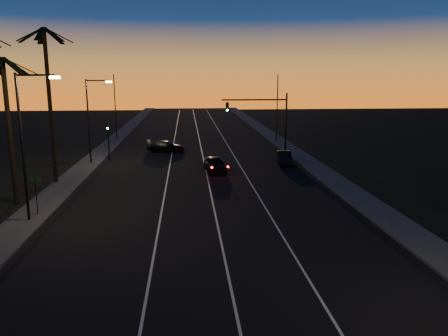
{
  "coord_description": "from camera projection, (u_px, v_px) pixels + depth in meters",
  "views": [
    {
      "loc": [
        -1.24,
        -6.5,
        8.82
      ],
      "look_at": [
        1.05,
        20.25,
        3.12
      ],
      "focal_mm": 35.0,
      "sensor_mm": 36.0,
      "label": 1
    }
  ],
  "objects": [
    {
      "name": "road",
      "position": [
        202.0,
        180.0,
        37.51
      ],
      "size": [
        20.0,
        170.0,
        0.01
      ],
      "primitive_type": "cube",
      "color": "black",
      "rests_on": "ground"
    },
    {
      "name": "sidewalk_left",
      "position": [
        69.0,
        182.0,
        36.56
      ],
      "size": [
        2.4,
        170.0,
        0.16
      ],
      "primitive_type": "cube",
      "color": "#3A3A37",
      "rests_on": "ground"
    },
    {
      "name": "sidewalk_right",
      "position": [
        329.0,
        177.0,
        38.43
      ],
      "size": [
        2.4,
        170.0,
        0.16
      ],
      "primitive_type": "cube",
      "color": "#3A3A37",
      "rests_on": "ground"
    },
    {
      "name": "lane_stripe_left",
      "position": [
        167.0,
        181.0,
        37.26
      ],
      "size": [
        0.12,
        160.0,
        0.01
      ],
      "primitive_type": "cube",
      "color": "silver",
      "rests_on": "road"
    },
    {
      "name": "lane_stripe_mid",
      "position": [
        208.0,
        180.0,
        37.55
      ],
      "size": [
        0.12,
        160.0,
        0.01
      ],
      "primitive_type": "cube",
      "color": "silver",
      "rests_on": "road"
    },
    {
      "name": "lane_stripe_right",
      "position": [
        248.0,
        179.0,
        37.84
      ],
      "size": [
        0.12,
        160.0,
        0.01
      ],
      "primitive_type": "cube",
      "color": "silver",
      "rests_on": "road"
    },
    {
      "name": "palm_mid",
      "position": [
        8.0,
        115.0,
        29.26
      ],
      "size": [
        4.25,
        4.16,
        10.03
      ],
      "color": "black",
      "rests_on": "ground"
    },
    {
      "name": "palm_far",
      "position": [
        49.0,
        91.0,
        34.91
      ],
      "size": [
        4.25,
        4.16,
        12.53
      ],
      "color": "black",
      "rests_on": "ground"
    },
    {
      "name": "streetlight_left_near",
      "position": [
        26.0,
        136.0,
        25.76
      ],
      "size": [
        2.55,
        0.26,
        9.0
      ],
      "color": "black",
      "rests_on": "ground"
    },
    {
      "name": "streetlight_left_far",
      "position": [
        91.0,
        114.0,
        43.36
      ],
      "size": [
        2.55,
        0.26,
        8.5
      ],
      "color": "black",
      "rests_on": "ground"
    },
    {
      "name": "street_sign",
      "position": [
        36.0,
        192.0,
        27.49
      ],
      "size": [
        0.7,
        0.06,
        2.6
      ],
      "color": "black",
      "rests_on": "ground"
    },
    {
      "name": "signal_mast",
      "position": [
        265.0,
        114.0,
        46.86
      ],
      "size": [
        7.1,
        0.41,
        7.0
      ],
      "color": "black",
      "rests_on": "ground"
    },
    {
      "name": "signal_post",
      "position": [
        108.0,
        133.0,
        45.85
      ],
      "size": [
        0.28,
        0.37,
        4.2
      ],
      "color": "black",
      "rests_on": "ground"
    },
    {
      "name": "far_pole_left",
      "position": [
        115.0,
        108.0,
        60.02
      ],
      "size": [
        0.14,
        0.14,
        9.0
      ],
      "primitive_type": "cylinder",
      "color": "black",
      "rests_on": "ground"
    },
    {
      "name": "far_pole_right",
      "position": [
        277.0,
        108.0,
        58.94
      ],
      "size": [
        0.14,
        0.14,
        9.0
      ],
      "primitive_type": "cylinder",
      "color": "black",
      "rests_on": "ground"
    },
    {
      "name": "lead_car",
      "position": [
        215.0,
        164.0,
        40.71
      ],
      "size": [
        2.16,
        4.87,
        1.44
      ],
      "color": "black",
      "rests_on": "road"
    },
    {
      "name": "right_car",
      "position": [
        284.0,
        158.0,
        44.25
      ],
      "size": [
        1.86,
        4.11,
        1.31
      ],
      "color": "black",
      "rests_on": "road"
    },
    {
      "name": "cross_car",
      "position": [
        166.0,
        146.0,
        51.43
      ],
      "size": [
        4.78,
        2.82,
        1.3
      ],
      "color": "black",
      "rests_on": "road"
    }
  ]
}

